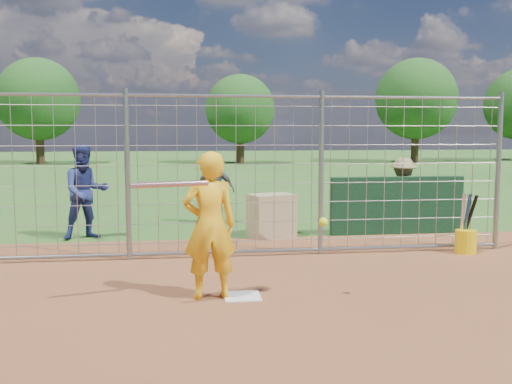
{
  "coord_description": "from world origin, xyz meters",
  "views": [
    {
      "loc": [
        -0.72,
        -6.76,
        1.97
      ],
      "look_at": [
        0.3,
        0.8,
        1.15
      ],
      "focal_mm": 40.0,
      "sensor_mm": 36.0,
      "label": 1
    }
  ],
  "objects": [
    {
      "name": "ground",
      "position": [
        0.0,
        0.0,
        0.0
      ],
      "size": [
        100.0,
        100.0,
        0.0
      ],
      "primitive_type": "plane",
      "color": "#2D591E",
      "rests_on": "ground"
    },
    {
      "name": "home_plate",
      "position": [
        0.0,
        -0.2,
        0.01
      ],
      "size": [
        0.43,
        0.43,
        0.02
      ],
      "primitive_type": "cube",
      "color": "silver",
      "rests_on": "ground"
    },
    {
      "name": "dugout_wall",
      "position": [
        3.4,
        3.6,
        0.55
      ],
      "size": [
        2.6,
        0.2,
        1.1
      ],
      "primitive_type": "cube",
      "color": "#11381E",
      "rests_on": "ground"
    },
    {
      "name": "batter",
      "position": [
        -0.38,
        -0.18,
        0.87
      ],
      "size": [
        0.67,
        0.47,
        1.74
      ],
      "primitive_type": "imported",
      "rotation": [
        0.0,
        0.0,
        3.23
      ],
      "color": "yellow",
      "rests_on": "ground"
    },
    {
      "name": "bystander_a",
      "position": [
        -2.42,
        3.88,
        0.87
      ],
      "size": [
        1.02,
        0.91,
        1.74
      ],
      "primitive_type": "imported",
      "rotation": [
        0.0,
        0.0,
        0.35
      ],
      "color": "navy",
      "rests_on": "ground"
    },
    {
      "name": "bystander_b",
      "position": [
        0.01,
        5.27,
        0.73
      ],
      "size": [
        0.91,
        0.53,
        1.45
      ],
      "primitive_type": "imported",
      "rotation": [
        0.0,
        0.0,
        -0.22
      ],
      "color": "#58595D",
      "rests_on": "ground"
    },
    {
      "name": "bystander_c",
      "position": [
        3.65,
        3.93,
        0.72
      ],
      "size": [
        0.96,
        0.58,
        1.45
      ],
      "primitive_type": "imported",
      "rotation": [
        0.0,
        0.0,
        3.19
      ],
      "color": "olive",
      "rests_on": "ground"
    },
    {
      "name": "equipment_bin",
      "position": [
        0.97,
        3.62,
        0.4
      ],
      "size": [
        0.93,
        0.78,
        0.8
      ],
      "primitive_type": "cube",
      "rotation": [
        0.0,
        0.0,
        0.33
      ],
      "color": "tan",
      "rests_on": "ground"
    },
    {
      "name": "equipment_in_play",
      "position": [
        -0.4,
        -0.48,
        1.28
      ],
      "size": [
        2.23,
        0.31,
        0.56
      ],
      "color": "silver",
      "rests_on": "ground"
    },
    {
      "name": "bucket_with_bats",
      "position": [
        3.85,
        1.76,
        0.25
      ],
      "size": [
        0.34,
        0.4,
        0.97
      ],
      "color": "yellow",
      "rests_on": "ground"
    },
    {
      "name": "backstop_fence",
      "position": [
        0.0,
        2.0,
        1.26
      ],
      "size": [
        9.08,
        0.08,
        2.6
      ],
      "color": "gray",
      "rests_on": "ground"
    },
    {
      "name": "tree_line",
      "position": [
        3.13,
        28.13,
        3.71
      ],
      "size": [
        44.66,
        6.72,
        6.48
      ],
      "color": "#3F2B19",
      "rests_on": "ground"
    }
  ]
}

